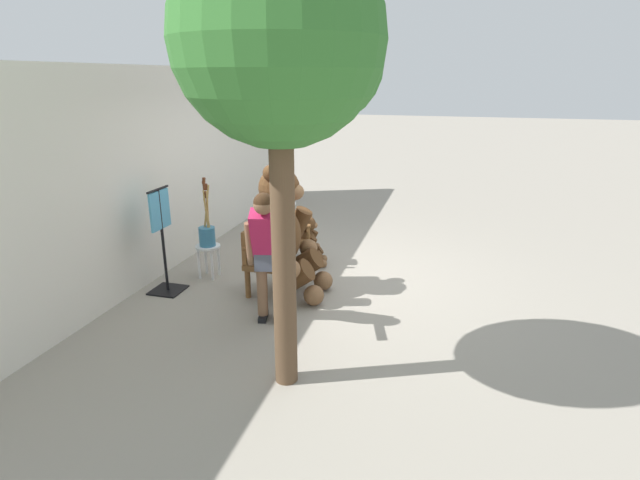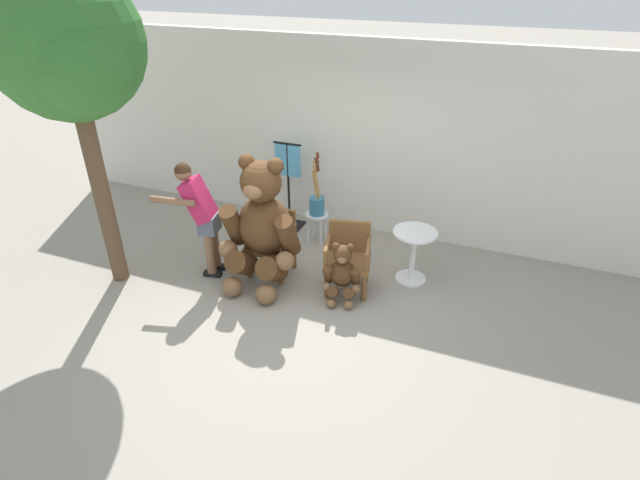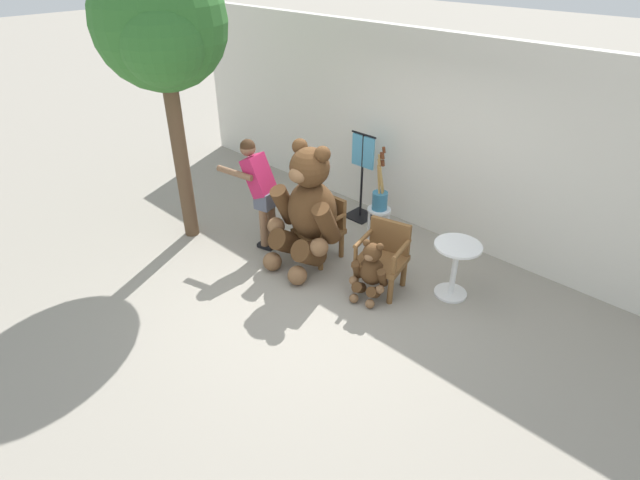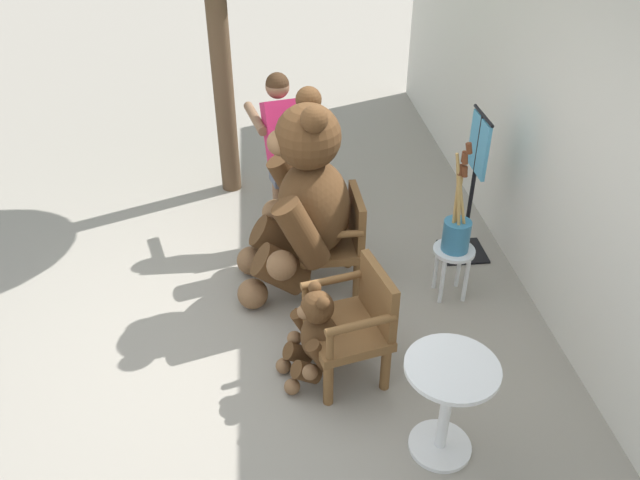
% 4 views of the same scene
% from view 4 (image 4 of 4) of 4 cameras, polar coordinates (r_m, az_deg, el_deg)
% --- Properties ---
extents(ground_plane, '(60.00, 60.00, 0.00)m').
position_cam_4_polar(ground_plane, '(4.99, -6.04, -8.09)').
color(ground_plane, gray).
extents(back_wall, '(10.00, 0.16, 2.80)m').
position_cam_4_polar(back_wall, '(4.76, 23.30, 7.23)').
color(back_wall, silver).
rests_on(back_wall, ground).
extents(wooden_chair_left, '(0.57, 0.53, 0.86)m').
position_cam_4_polar(wooden_chair_left, '(5.16, 1.46, 0.18)').
color(wooden_chair_left, brown).
rests_on(wooden_chair_left, ground).
extents(wooden_chair_right, '(0.67, 0.64, 0.86)m').
position_cam_4_polar(wooden_chair_right, '(4.33, 3.16, -7.47)').
color(wooden_chair_right, brown).
rests_on(wooden_chair_right, ground).
extents(teddy_bear_large, '(1.02, 0.96, 1.70)m').
position_cam_4_polar(teddy_bear_large, '(4.94, -1.63, 3.55)').
color(teddy_bear_large, '#4C3019').
rests_on(teddy_bear_large, ground).
extents(teddy_bear_small, '(0.48, 0.48, 0.77)m').
position_cam_4_polar(teddy_bear_small, '(4.34, -0.53, -8.77)').
color(teddy_bear_small, '#4C3019').
rests_on(teddy_bear_small, ground).
extents(person_visitor, '(0.73, 0.59, 1.55)m').
position_cam_4_polar(person_visitor, '(5.61, -3.29, 8.43)').
color(person_visitor, black).
rests_on(person_visitor, ground).
extents(white_stool, '(0.34, 0.34, 0.46)m').
position_cam_4_polar(white_stool, '(5.20, 12.04, -1.76)').
color(white_stool, silver).
rests_on(white_stool, ground).
extents(brush_bucket, '(0.22, 0.22, 0.94)m').
position_cam_4_polar(brush_bucket, '(5.03, 12.41, 1.06)').
color(brush_bucket, teal).
rests_on(brush_bucket, white_stool).
extents(round_side_table, '(0.56, 0.56, 0.72)m').
position_cam_4_polar(round_side_table, '(3.93, 11.57, -14.04)').
color(round_side_table, white).
rests_on(round_side_table, ground).
extents(clothing_display_stand, '(0.44, 0.40, 1.36)m').
position_cam_4_polar(clothing_display_stand, '(5.57, 13.81, 4.98)').
color(clothing_display_stand, black).
rests_on(clothing_display_stand, ground).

